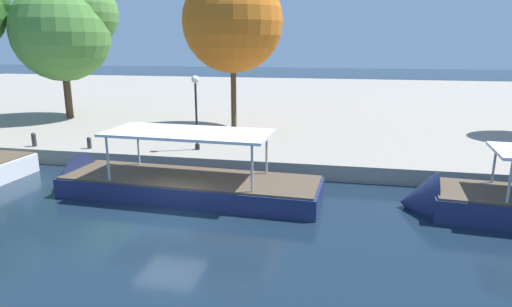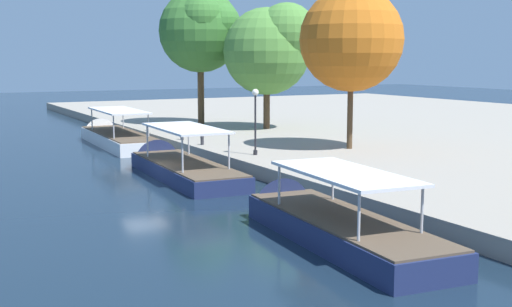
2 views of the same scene
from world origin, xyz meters
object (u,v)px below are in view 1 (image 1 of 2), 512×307
object	(u,v)px
lamp_post	(196,103)
mooring_bollard_2	(34,139)
tour_boat_1	(168,188)
mooring_bollard_0	(89,142)
tree_4	(237,22)
tree_0	(67,26)

from	to	relation	value
lamp_post	mooring_bollard_2	bearing A→B (deg)	-173.27
tour_boat_1	mooring_bollard_0	xyz separation A→B (m)	(-6.57, 4.28, 0.91)
tour_boat_1	tree_4	distance (m)	14.72
tour_boat_1	mooring_bollard_0	bearing A→B (deg)	-30.74
lamp_post	tour_boat_1	bearing A→B (deg)	-85.96
mooring_bollard_0	lamp_post	distance (m)	6.69
tour_boat_1	mooring_bollard_2	world-z (taller)	tour_boat_1
mooring_bollard_0	tree_4	size ratio (longest dim) A/B	0.06
tour_boat_1	tree_0	world-z (taller)	tree_0
mooring_bollard_0	tree_0	world-z (taller)	tree_0
lamp_post	tree_4	size ratio (longest dim) A/B	0.39
lamp_post	tree_4	world-z (taller)	tree_4
tree_0	tour_boat_1	bearing A→B (deg)	-45.41
lamp_post	tree_0	world-z (taller)	tree_0
mooring_bollard_2	lamp_post	xyz separation A→B (m)	(9.69, 1.14, 2.25)
tour_boat_1	lamp_post	world-z (taller)	lamp_post
tour_boat_1	mooring_bollard_2	distance (m)	10.92
mooring_bollard_2	tree_0	bearing A→B (deg)	110.67
tree_0	tree_4	distance (m)	14.11
mooring_bollard_2	mooring_bollard_0	bearing A→B (deg)	2.40
mooring_bollard_2	lamp_post	bearing A→B (deg)	6.73
mooring_bollard_0	tree_0	xyz separation A→B (m)	(-7.20, 9.68, 6.79)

